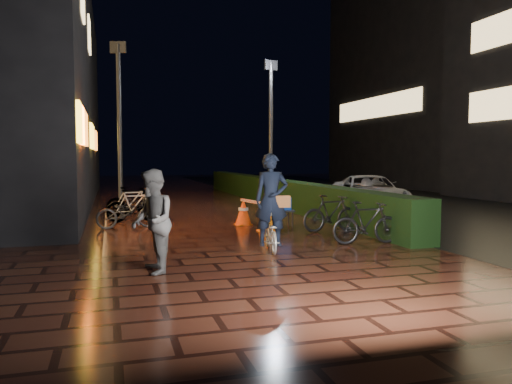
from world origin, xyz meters
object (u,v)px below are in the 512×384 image
object	(u,v)px
traffic_barrier	(255,214)
bystander_person	(152,221)
van	(369,194)
cyclist	(271,215)
cart_assembly	(281,205)

from	to	relation	value
traffic_barrier	bystander_person	bearing A→B (deg)	-123.82
van	traffic_barrier	size ratio (longest dim) A/B	2.48
bystander_person	traffic_barrier	distance (m)	5.36
cyclist	traffic_barrier	size ratio (longest dim) A/B	1.09
traffic_barrier	cart_assembly	xyz separation A→B (m)	(0.70, -0.07, 0.23)
bystander_person	cyclist	distance (m)	2.69
bystander_person	traffic_barrier	bearing A→B (deg)	143.16
traffic_barrier	cyclist	bearing A→B (deg)	-100.43
bystander_person	cart_assembly	world-z (taller)	bystander_person
bystander_person	cart_assembly	bearing A→B (deg)	136.86
bystander_person	cart_assembly	size ratio (longest dim) A/B	1.46
cyclist	traffic_barrier	world-z (taller)	cyclist
traffic_barrier	cart_assembly	distance (m)	0.74
traffic_barrier	van	bearing A→B (deg)	28.62
bystander_person	van	xyz separation A→B (m)	(7.74, 7.04, -0.22)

